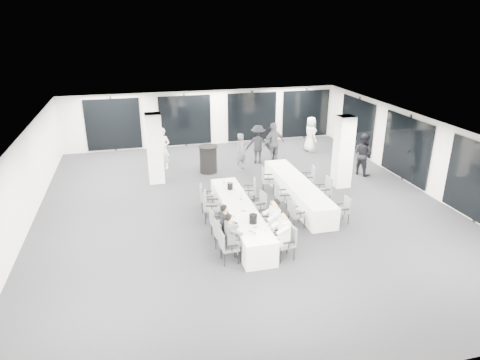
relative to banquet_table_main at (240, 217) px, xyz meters
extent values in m
cube|color=#25252A|center=(0.53, 1.51, -0.39)|extent=(14.00, 16.00, 0.02)
cube|color=silver|center=(0.53, 1.51, 2.43)|extent=(14.00, 16.00, 0.02)
cube|color=silver|center=(-6.48, 1.51, 1.02)|extent=(0.02, 16.00, 2.80)
cube|color=silver|center=(7.54, 1.51, 1.02)|extent=(0.02, 16.00, 2.80)
cube|color=silver|center=(0.53, 9.52, 1.02)|extent=(14.00, 0.02, 2.80)
cube|color=silver|center=(0.53, -6.50, 1.02)|extent=(14.00, 0.02, 2.80)
cube|color=black|center=(0.53, 9.45, 0.98)|extent=(13.60, 0.06, 2.50)
cube|color=black|center=(7.47, 2.51, 0.98)|extent=(0.06, 14.00, 2.50)
cube|color=white|center=(-2.27, 4.71, 1.02)|extent=(0.60, 0.60, 2.80)
cube|color=white|center=(4.73, 2.51, 1.02)|extent=(0.60, 0.60, 2.80)
cube|color=white|center=(0.00, 0.00, 0.00)|extent=(0.90, 5.00, 0.75)
cube|color=white|center=(2.52, 1.54, 0.00)|extent=(0.90, 5.00, 0.75)
cylinder|color=black|center=(-0.04, 5.32, 0.20)|extent=(0.73, 0.73, 1.15)
cylinder|color=black|center=(-0.04, 5.32, 0.78)|extent=(0.84, 0.84, 0.02)
cube|color=#56595E|center=(-0.75, -1.87, 0.07)|extent=(0.48, 0.50, 0.08)
cube|color=#56595E|center=(-0.97, -1.88, 0.34)|extent=(0.08, 0.46, 0.46)
cylinder|color=black|center=(-0.96, -1.68, -0.17)|extent=(0.04, 0.04, 0.41)
cylinder|color=black|center=(-0.94, -2.08, -0.17)|extent=(0.04, 0.04, 0.41)
cylinder|color=black|center=(-0.56, -1.66, -0.17)|extent=(0.04, 0.04, 0.41)
cylinder|color=black|center=(-0.54, -2.06, -0.17)|extent=(0.04, 0.04, 0.41)
cube|color=black|center=(-0.76, -1.62, 0.24)|extent=(0.34, 0.06, 0.04)
cube|color=black|center=(-0.74, -2.12, 0.24)|extent=(0.34, 0.06, 0.04)
cube|color=#56595E|center=(-0.75, -1.27, 0.08)|extent=(0.55, 0.56, 0.08)
cube|color=#56595E|center=(-0.97, -1.31, 0.35)|extent=(0.15, 0.46, 0.46)
cylinder|color=black|center=(-0.99, -1.11, -0.17)|extent=(0.04, 0.04, 0.41)
cylinder|color=black|center=(-0.91, -1.51, -0.17)|extent=(0.04, 0.04, 0.41)
cylinder|color=black|center=(-0.59, -1.03, -0.17)|extent=(0.04, 0.04, 0.41)
cylinder|color=black|center=(-0.51, -1.43, -0.17)|extent=(0.04, 0.04, 0.41)
cube|color=black|center=(-0.80, -1.02, 0.25)|extent=(0.34, 0.10, 0.04)
cube|color=black|center=(-0.70, -1.52, 0.25)|extent=(0.34, 0.10, 0.04)
cube|color=#56595E|center=(-0.75, -0.41, 0.04)|extent=(0.46, 0.47, 0.07)
cube|color=#56595E|center=(-0.95, -0.43, 0.29)|extent=(0.09, 0.43, 0.43)
cylinder|color=black|center=(-0.95, -0.24, -0.19)|extent=(0.03, 0.03, 0.38)
cylinder|color=black|center=(-0.92, -0.61, -0.19)|extent=(0.03, 0.03, 0.38)
cylinder|color=black|center=(-0.58, -0.22, -0.19)|extent=(0.03, 0.03, 0.38)
cylinder|color=black|center=(-0.55, -0.58, -0.19)|extent=(0.03, 0.03, 0.38)
cube|color=black|center=(-0.77, -0.18, 0.20)|extent=(0.32, 0.06, 0.04)
cube|color=black|center=(-0.73, -0.64, 0.20)|extent=(0.32, 0.06, 0.04)
cube|color=#56595E|center=(-0.75, 0.65, 0.12)|extent=(0.61, 0.63, 0.09)
cube|color=#56595E|center=(-0.98, 0.71, 0.41)|extent=(0.18, 0.50, 0.50)
cylinder|color=black|center=(-0.91, 0.91, -0.15)|extent=(0.04, 0.04, 0.45)
cylinder|color=black|center=(-1.01, 0.49, -0.15)|extent=(0.04, 0.04, 0.45)
cylinder|color=black|center=(-0.49, 0.81, -0.15)|extent=(0.04, 0.04, 0.45)
cylinder|color=black|center=(-0.59, 0.39, -0.15)|extent=(0.04, 0.04, 0.45)
cube|color=black|center=(-0.69, 0.91, 0.30)|extent=(0.37, 0.13, 0.04)
cube|color=black|center=(-0.81, 0.38, 0.30)|extent=(0.37, 0.13, 0.04)
cube|color=#56595E|center=(-0.75, 1.50, 0.08)|extent=(0.52, 0.54, 0.08)
cube|color=#56595E|center=(-0.97, 1.53, 0.35)|extent=(0.12, 0.47, 0.46)
cylinder|color=black|center=(-0.92, 1.73, -0.17)|extent=(0.04, 0.04, 0.41)
cylinder|color=black|center=(-0.98, 1.33, -0.17)|extent=(0.04, 0.04, 0.41)
cylinder|color=black|center=(-0.52, 1.68, -0.17)|extent=(0.04, 0.04, 0.41)
cylinder|color=black|center=(-0.58, 1.28, -0.17)|extent=(0.04, 0.04, 0.41)
cube|color=black|center=(-0.72, 1.75, 0.25)|extent=(0.34, 0.08, 0.04)
cube|color=black|center=(-0.78, 1.25, 0.25)|extent=(0.34, 0.08, 0.04)
cube|color=#56595E|center=(0.75, -2.07, 0.08)|extent=(0.53, 0.54, 0.08)
cube|color=#56595E|center=(0.97, -2.04, 0.35)|extent=(0.12, 0.47, 0.46)
cylinder|color=black|center=(0.98, -2.25, -0.17)|extent=(0.04, 0.04, 0.41)
cylinder|color=black|center=(0.92, -1.85, -0.17)|extent=(0.04, 0.04, 0.41)
cylinder|color=black|center=(0.58, -2.30, -0.17)|extent=(0.04, 0.04, 0.41)
cylinder|color=black|center=(0.52, -1.90, -0.17)|extent=(0.04, 0.04, 0.41)
cube|color=black|center=(0.78, -2.32, 0.25)|extent=(0.35, 0.09, 0.04)
cube|color=black|center=(0.72, -1.82, 0.25)|extent=(0.35, 0.09, 0.04)
cube|color=#56595E|center=(0.75, -1.25, 0.05)|extent=(0.53, 0.55, 0.08)
cube|color=#56595E|center=(0.95, -1.20, 0.30)|extent=(0.16, 0.43, 0.43)
cylinder|color=black|center=(0.98, -1.38, -0.18)|extent=(0.03, 0.03, 0.39)
cylinder|color=black|center=(0.88, -1.02, -0.18)|extent=(0.03, 0.03, 0.39)
cylinder|color=black|center=(0.62, -1.48, -0.18)|extent=(0.03, 0.03, 0.39)
cylinder|color=black|center=(0.52, -1.11, -0.18)|extent=(0.03, 0.03, 0.39)
cube|color=black|center=(0.81, -1.48, 0.21)|extent=(0.32, 0.12, 0.04)
cube|color=black|center=(0.69, -1.02, 0.21)|extent=(0.32, 0.12, 0.04)
cube|color=#56595E|center=(0.75, -0.33, 0.05)|extent=(0.48, 0.50, 0.08)
cube|color=#56595E|center=(0.96, -0.36, 0.31)|extent=(0.10, 0.44, 0.43)
cylinder|color=black|center=(0.92, -0.54, -0.18)|extent=(0.03, 0.03, 0.39)
cylinder|color=black|center=(0.96, -0.17, -0.18)|extent=(0.03, 0.03, 0.39)
cylinder|color=black|center=(0.54, -0.50, -0.18)|extent=(0.03, 0.03, 0.39)
cylinder|color=black|center=(0.58, -0.13, -0.18)|extent=(0.03, 0.03, 0.39)
cube|color=black|center=(0.72, -0.57, 0.21)|extent=(0.32, 0.07, 0.04)
cube|color=black|center=(0.78, -0.10, 0.21)|extent=(0.32, 0.07, 0.04)
cube|color=#56595E|center=(0.75, 0.57, 0.05)|extent=(0.50, 0.52, 0.08)
cube|color=#56595E|center=(0.95, 0.60, 0.30)|extent=(0.13, 0.44, 0.43)
cylinder|color=black|center=(0.97, 0.41, -0.18)|extent=(0.03, 0.03, 0.39)
cylinder|color=black|center=(0.90, 0.78, -0.18)|extent=(0.03, 0.03, 0.39)
cylinder|color=black|center=(0.60, 0.35, -0.18)|extent=(0.03, 0.03, 0.39)
cylinder|color=black|center=(0.53, 0.72, -0.18)|extent=(0.03, 0.03, 0.39)
cube|color=black|center=(0.79, 0.33, 0.21)|extent=(0.32, 0.09, 0.04)
cube|color=black|center=(0.71, 0.80, 0.21)|extent=(0.32, 0.09, 0.04)
cube|color=#56595E|center=(0.75, 1.71, 0.07)|extent=(0.55, 0.57, 0.08)
cube|color=#56595E|center=(0.96, 1.66, 0.34)|extent=(0.16, 0.46, 0.46)
cylinder|color=black|center=(0.90, 1.47, -0.17)|extent=(0.04, 0.04, 0.41)
cylinder|color=black|center=(0.99, 1.86, -0.17)|extent=(0.04, 0.04, 0.41)
cylinder|color=black|center=(0.51, 1.56, -0.17)|extent=(0.04, 0.04, 0.41)
cylinder|color=black|center=(0.60, 1.95, -0.17)|extent=(0.04, 0.04, 0.41)
cube|color=black|center=(0.69, 1.47, 0.24)|extent=(0.34, 0.11, 0.04)
cube|color=black|center=(0.81, 1.95, 0.24)|extent=(0.34, 0.11, 0.04)
cube|color=#56595E|center=(1.77, -0.36, 0.04)|extent=(0.49, 0.50, 0.07)
cube|color=#56595E|center=(1.57, -0.39, 0.29)|extent=(0.12, 0.43, 0.43)
cylinder|color=black|center=(1.56, -0.21, -0.19)|extent=(0.03, 0.03, 0.38)
cylinder|color=black|center=(1.62, -0.57, -0.19)|extent=(0.03, 0.03, 0.38)
cylinder|color=black|center=(1.93, -0.15, -0.19)|extent=(0.03, 0.03, 0.38)
cylinder|color=black|center=(1.99, -0.52, -0.19)|extent=(0.03, 0.03, 0.38)
cube|color=black|center=(1.74, -0.13, 0.20)|extent=(0.32, 0.08, 0.04)
cube|color=black|center=(1.81, -0.59, 0.20)|extent=(0.32, 0.08, 0.04)
cube|color=#56595E|center=(1.77, 0.96, 0.09)|extent=(0.51, 0.53, 0.08)
cube|color=#56595E|center=(1.55, 0.98, 0.37)|extent=(0.10, 0.48, 0.47)
cylinder|color=black|center=(1.59, 1.18, -0.16)|extent=(0.04, 0.04, 0.42)
cylinder|color=black|center=(1.55, 0.77, -0.16)|extent=(0.04, 0.04, 0.42)
cylinder|color=black|center=(2.00, 1.14, -0.16)|extent=(0.04, 0.04, 0.42)
cylinder|color=black|center=(1.96, 0.73, -0.16)|extent=(0.04, 0.04, 0.42)
cube|color=black|center=(1.80, 1.21, 0.26)|extent=(0.35, 0.07, 0.04)
cube|color=black|center=(1.75, 0.70, 0.26)|extent=(0.35, 0.07, 0.04)
cube|color=#56595E|center=(1.77, 2.58, 0.07)|extent=(0.56, 0.57, 0.08)
cube|color=#56595E|center=(1.56, 2.64, 0.34)|extent=(0.17, 0.46, 0.46)
cylinder|color=black|center=(1.63, 2.82, -0.17)|extent=(0.04, 0.04, 0.41)
cylinder|color=black|center=(1.53, 2.44, -0.17)|extent=(0.04, 0.04, 0.41)
cylinder|color=black|center=(2.01, 2.73, -0.17)|extent=(0.04, 0.04, 0.41)
cylinder|color=black|center=(1.92, 2.34, -0.17)|extent=(0.04, 0.04, 0.41)
cube|color=black|center=(1.83, 2.83, 0.24)|extent=(0.34, 0.12, 0.04)
cube|color=black|center=(1.72, 2.34, 0.24)|extent=(0.34, 0.12, 0.04)
cube|color=#56595E|center=(3.27, -0.44, 0.03)|extent=(0.42, 0.44, 0.07)
cube|color=#56595E|center=(3.47, -0.44, 0.28)|extent=(0.06, 0.42, 0.42)
cylinder|color=black|center=(3.45, -0.62, -0.19)|extent=(0.03, 0.03, 0.37)
cylinder|color=black|center=(3.46, -0.26, -0.19)|extent=(0.03, 0.03, 0.37)
cylinder|color=black|center=(3.09, -0.62, -0.19)|extent=(0.03, 0.03, 0.37)
cylinder|color=black|center=(3.09, -0.26, -0.19)|extent=(0.03, 0.03, 0.37)
cube|color=black|center=(3.27, -0.66, 0.19)|extent=(0.31, 0.04, 0.04)
cube|color=black|center=(3.27, -0.21, 0.19)|extent=(0.31, 0.04, 0.04)
cube|color=#56595E|center=(3.27, 1.05, 0.10)|extent=(0.50, 0.52, 0.08)
cube|color=#56595E|center=(3.51, 1.04, 0.38)|extent=(0.08, 0.49, 0.48)
cylinder|color=black|center=(3.48, 0.83, -0.16)|extent=(0.04, 0.04, 0.43)
cylinder|color=black|center=(3.49, 1.25, -0.16)|extent=(0.04, 0.04, 0.43)
cylinder|color=black|center=(3.06, 0.85, -0.16)|extent=(0.04, 0.04, 0.43)
cylinder|color=black|center=(3.07, 1.27, -0.16)|extent=(0.04, 0.04, 0.43)
cube|color=black|center=(3.26, 0.79, 0.28)|extent=(0.36, 0.06, 0.04)
cube|color=black|center=(3.28, 1.31, 0.28)|extent=(0.36, 0.06, 0.04)
cube|color=#56595E|center=(3.27, 2.41, 0.08)|extent=(0.56, 0.58, 0.08)
cube|color=#56595E|center=(3.49, 2.36, 0.35)|extent=(0.17, 0.46, 0.46)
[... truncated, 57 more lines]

